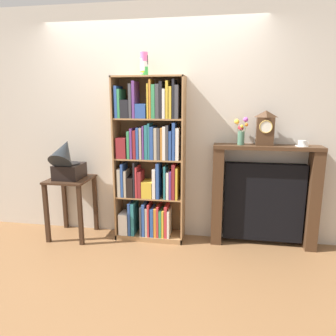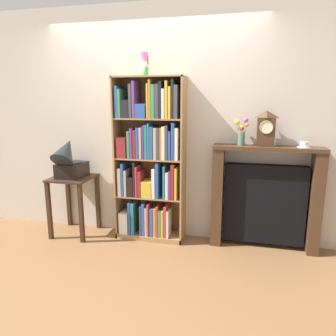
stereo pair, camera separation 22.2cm
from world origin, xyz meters
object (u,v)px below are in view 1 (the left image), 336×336
(flower_vase, at_px, (241,132))
(bookshelf, at_px, (150,164))
(mantel_clock, at_px, (265,128))
(gramophone, at_px, (66,160))
(teacup_with_saucer, at_px, (302,144))
(side_table_left, at_px, (71,194))
(fireplace_mantel, at_px, (264,197))
(cup_stack, at_px, (144,64))

(flower_vase, bearing_deg, bookshelf, -177.50)
(mantel_clock, bearing_deg, gramophone, -175.21)
(bookshelf, relative_size, teacup_with_saucer, 13.96)
(side_table_left, relative_size, gramophone, 1.35)
(mantel_clock, bearing_deg, flower_vase, 178.31)
(bookshelf, height_order, fireplace_mantel, bookshelf)
(fireplace_mantel, distance_m, teacup_with_saucer, 0.71)
(bookshelf, distance_m, cup_stack, 1.09)
(side_table_left, height_order, gramophone, gramophone)
(mantel_clock, distance_m, flower_vase, 0.25)
(cup_stack, height_order, teacup_with_saucer, cup_stack)
(cup_stack, distance_m, teacup_with_saucer, 1.88)
(bookshelf, relative_size, cup_stack, 7.68)
(fireplace_mantel, xyz_separation_m, mantel_clock, (-0.04, -0.02, 0.77))
(cup_stack, relative_size, mantel_clock, 0.66)
(side_table_left, relative_size, mantel_clock, 1.95)
(fireplace_mantel, xyz_separation_m, flower_vase, (-0.28, -0.02, 0.73))
(mantel_clock, bearing_deg, cup_stack, -178.58)
(fireplace_mantel, bearing_deg, side_table_left, -176.16)
(fireplace_mantel, relative_size, mantel_clock, 3.10)
(cup_stack, relative_size, gramophone, 0.46)
(gramophone, distance_m, flower_vase, 1.99)
(bookshelf, xyz_separation_m, gramophone, (-0.94, -0.15, 0.04))
(gramophone, xyz_separation_m, mantel_clock, (2.20, 0.18, 0.39))
(side_table_left, height_order, flower_vase, flower_vase)
(side_table_left, relative_size, teacup_with_saucer, 5.36)
(side_table_left, bearing_deg, flower_vase, 3.94)
(side_table_left, distance_m, fireplace_mantel, 2.24)
(side_table_left, bearing_deg, teacup_with_saucer, 2.87)
(mantel_clock, bearing_deg, bookshelf, -178.32)
(gramophone, relative_size, teacup_with_saucer, 3.97)
(side_table_left, xyz_separation_m, flower_vase, (1.95, 0.13, 0.76))
(fireplace_mantel, height_order, flower_vase, flower_vase)
(cup_stack, height_order, flower_vase, cup_stack)
(flower_vase, bearing_deg, teacup_with_saucer, -0.43)
(cup_stack, relative_size, teacup_with_saucer, 1.82)
(bookshelf, xyz_separation_m, flower_vase, (1.01, 0.04, 0.38))
(cup_stack, bearing_deg, mantel_clock, 1.42)
(side_table_left, bearing_deg, mantel_clock, 3.31)
(bookshelf, xyz_separation_m, side_table_left, (-0.94, -0.09, -0.38))
(fireplace_mantel, distance_m, mantel_clock, 0.77)
(side_table_left, height_order, teacup_with_saucer, teacup_with_saucer)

